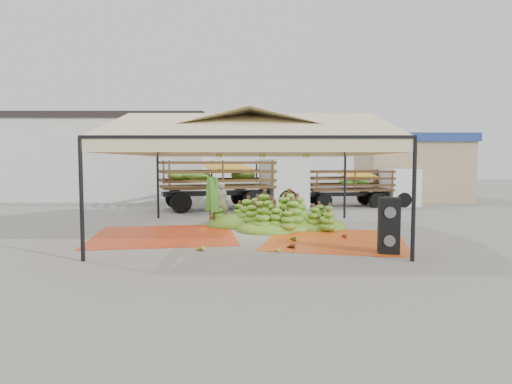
{
  "coord_description": "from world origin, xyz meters",
  "views": [
    {
      "loc": [
        0.21,
        -14.23,
        2.4
      ],
      "look_at": [
        0.2,
        1.5,
        1.3
      ],
      "focal_mm": 30.0,
      "sensor_mm": 36.0,
      "label": 1
    }
  ],
  "objects_px": {
    "banana_heap": "(278,211)",
    "truck_left": "(240,178)",
    "vendor": "(222,202)",
    "truck_right": "(366,183)",
    "speaker_stack": "(389,225)"
  },
  "relations": [
    {
      "from": "vendor",
      "to": "truck_right",
      "type": "height_order",
      "value": "truck_right"
    },
    {
      "from": "banana_heap",
      "to": "truck_right",
      "type": "bearing_deg",
      "value": 55.21
    },
    {
      "from": "speaker_stack",
      "to": "vendor",
      "type": "distance_m",
      "value": 7.6
    },
    {
      "from": "speaker_stack",
      "to": "truck_right",
      "type": "distance_m",
      "value": 12.43
    },
    {
      "from": "banana_heap",
      "to": "truck_right",
      "type": "relative_size",
      "value": 0.89
    },
    {
      "from": "vendor",
      "to": "truck_right",
      "type": "bearing_deg",
      "value": -125.64
    },
    {
      "from": "speaker_stack",
      "to": "vendor",
      "type": "height_order",
      "value": "vendor"
    },
    {
      "from": "vendor",
      "to": "truck_left",
      "type": "height_order",
      "value": "truck_left"
    },
    {
      "from": "banana_heap",
      "to": "vendor",
      "type": "bearing_deg",
      "value": 151.72
    },
    {
      "from": "banana_heap",
      "to": "speaker_stack",
      "type": "bearing_deg",
      "value": -59.9
    },
    {
      "from": "speaker_stack",
      "to": "truck_left",
      "type": "distance_m",
      "value": 11.84
    },
    {
      "from": "speaker_stack",
      "to": "truck_right",
      "type": "relative_size",
      "value": 0.24
    },
    {
      "from": "vendor",
      "to": "truck_left",
      "type": "bearing_deg",
      "value": -82.49
    },
    {
      "from": "banana_heap",
      "to": "truck_left",
      "type": "distance_m",
      "value": 6.62
    },
    {
      "from": "vendor",
      "to": "banana_heap",
      "type": "bearing_deg",
      "value": 165.49
    }
  ]
}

